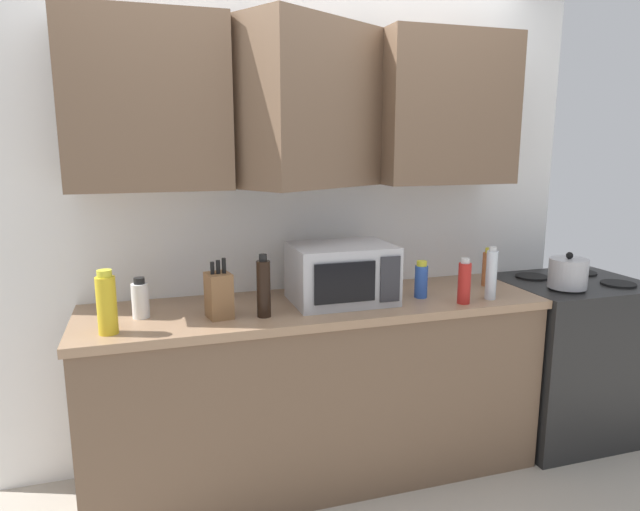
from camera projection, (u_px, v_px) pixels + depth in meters
name	position (u px, v px, depth m)	size (l,w,h in m)	color
wall_back_with_cabinets	(303.00, 160.00, 2.77)	(3.09, 0.64, 2.60)	white
counter_run	(317.00, 389.00, 2.78)	(2.22, 0.63, 0.90)	brown
stove_range	(567.00, 357.00, 3.19)	(0.76, 0.64, 0.91)	black
kettle	(568.00, 273.00, 2.91)	(0.19, 0.19, 0.19)	#B2B2B7
microwave	(342.00, 273.00, 2.68)	(0.48, 0.37, 0.28)	#B7B7BC
knife_block	(219.00, 295.00, 2.44)	(0.12, 0.14, 0.27)	brown
bottle_red_sauce	(464.00, 282.00, 2.65)	(0.06, 0.06, 0.22)	red
bottle_clear_tall	(491.00, 274.00, 2.72)	(0.05, 0.05, 0.26)	silver
bottle_soy_dark	(264.00, 288.00, 2.44)	(0.06, 0.06, 0.28)	black
bottle_blue_cleaner	(421.00, 280.00, 2.76)	(0.06, 0.06, 0.19)	#2D56B7
bottle_white_jar	(140.00, 299.00, 2.44)	(0.07, 0.07, 0.18)	white
bottle_yellow_mustard	(107.00, 304.00, 2.22)	(0.08, 0.08, 0.26)	gold
bottle_spice_jar	(488.00, 268.00, 2.99)	(0.06, 0.06, 0.21)	#BC6638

